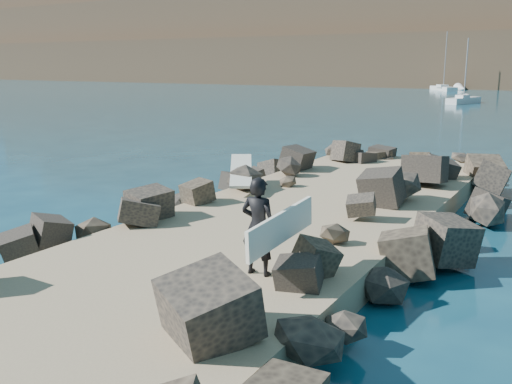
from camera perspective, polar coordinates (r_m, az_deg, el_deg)
ground at (r=13.67m, az=2.15°, el=-5.35°), size 800.00×800.00×0.00m
jetty at (r=11.94m, az=-2.46°, el=-6.54°), size 6.00×26.00×0.60m
riprap_left at (r=13.96m, az=-11.37°, el=-3.06°), size 2.60×22.00×1.00m
riprap_right at (r=11.11m, az=11.73°, el=-7.22°), size 2.60×22.00×1.00m
surfboard_resting at (r=16.87m, az=-1.51°, el=1.79°), size 1.81×2.42×0.08m
surfer_with_board at (r=9.88m, az=0.56°, el=-3.48°), size 0.85×2.17×1.75m
sailboat_e at (r=98.76m, az=18.21°, el=9.82°), size 5.74×7.55×9.42m
sailboat_b at (r=66.87m, az=20.04°, el=8.61°), size 2.73×5.89×7.09m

